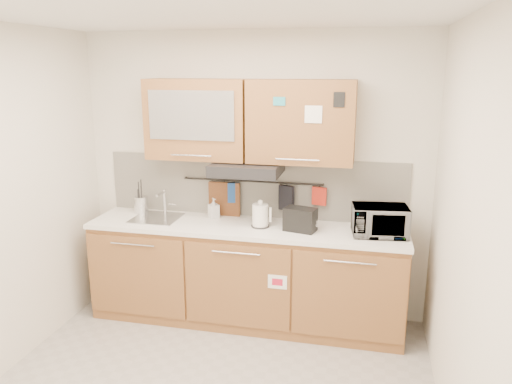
% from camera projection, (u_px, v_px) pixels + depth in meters
% --- Properties ---
extents(ceiling, '(3.20, 3.20, 0.00)m').
position_uv_depth(ceiling, '(194.00, 10.00, 2.88)').
color(ceiling, white).
rests_on(ceiling, wall_back).
extents(wall_back, '(3.20, 0.00, 3.20)m').
position_uv_depth(wall_back, '(253.00, 176.00, 4.61)').
color(wall_back, silver).
rests_on(wall_back, ground).
extents(wall_right, '(0.00, 3.00, 3.00)m').
position_uv_depth(wall_right, '(466.00, 243.00, 2.85)').
color(wall_right, silver).
rests_on(wall_right, ground).
extents(base_cabinet, '(2.80, 0.64, 0.88)m').
position_uv_depth(base_cabinet, '(246.00, 279.00, 4.54)').
color(base_cabinet, '#975D35').
rests_on(base_cabinet, floor).
extents(countertop, '(2.82, 0.62, 0.04)m').
position_uv_depth(countertop, '(245.00, 227.00, 4.42)').
color(countertop, white).
rests_on(countertop, base_cabinet).
extents(backsplash, '(2.80, 0.02, 0.56)m').
position_uv_depth(backsplash, '(253.00, 187.00, 4.63)').
color(backsplash, silver).
rests_on(backsplash, countertop).
extents(upper_cabinets, '(1.82, 0.37, 0.70)m').
position_uv_depth(upper_cabinets, '(248.00, 120.00, 4.32)').
color(upper_cabinets, '#975D35').
rests_on(upper_cabinets, wall_back).
extents(range_hood, '(0.60, 0.46, 0.10)m').
position_uv_depth(range_hood, '(247.00, 169.00, 4.35)').
color(range_hood, black).
rests_on(range_hood, upper_cabinets).
extents(sink, '(0.42, 0.40, 0.26)m').
position_uv_depth(sink, '(157.00, 218.00, 4.61)').
color(sink, silver).
rests_on(sink, countertop).
extents(utensil_rail, '(1.30, 0.02, 0.02)m').
position_uv_depth(utensil_rail, '(252.00, 181.00, 4.58)').
color(utensil_rail, black).
rests_on(utensil_rail, backsplash).
extents(utensil_crock, '(0.14, 0.14, 0.33)m').
position_uv_depth(utensil_crock, '(141.00, 204.00, 4.76)').
color(utensil_crock, silver).
rests_on(utensil_crock, countertop).
extents(kettle, '(0.18, 0.16, 0.25)m').
position_uv_depth(kettle, '(260.00, 216.00, 4.35)').
color(kettle, white).
rests_on(kettle, countertop).
extents(toaster, '(0.29, 0.21, 0.20)m').
position_uv_depth(toaster, '(300.00, 219.00, 4.24)').
color(toaster, black).
rests_on(toaster, countertop).
extents(microwave, '(0.48, 0.36, 0.25)m').
position_uv_depth(microwave, '(380.00, 221.00, 4.13)').
color(microwave, '#999999').
rests_on(microwave, countertop).
extents(soap_bottle, '(0.12, 0.12, 0.19)m').
position_uv_depth(soap_bottle, '(214.00, 208.00, 4.61)').
color(soap_bottle, '#999999').
rests_on(soap_bottle, countertop).
extents(cutting_board, '(0.30, 0.02, 0.37)m').
position_uv_depth(cutting_board, '(224.00, 202.00, 4.67)').
color(cutting_board, brown).
rests_on(cutting_board, utensil_rail).
extents(oven_mitt, '(0.12, 0.05, 0.19)m').
position_uv_depth(oven_mitt, '(234.00, 193.00, 4.63)').
color(oven_mitt, '#1F4790').
rests_on(oven_mitt, utensil_rail).
extents(dark_pouch, '(0.15, 0.10, 0.23)m').
position_uv_depth(dark_pouch, '(286.00, 198.00, 4.52)').
color(dark_pouch, black).
rests_on(dark_pouch, utensil_rail).
extents(pot_holder, '(0.13, 0.05, 0.16)m').
position_uv_depth(pot_holder, '(319.00, 196.00, 4.45)').
color(pot_holder, red).
rests_on(pot_holder, utensil_rail).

